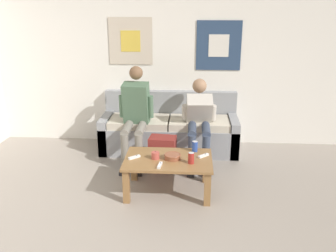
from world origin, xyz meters
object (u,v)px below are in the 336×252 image
(backpack, at_px, (162,154))
(drink_can_blue, at_px, (195,146))
(game_controller_near_left, at_px, (203,156))
(game_controller_far_center, at_px, (134,157))
(ceramic_bowl, at_px, (173,156))
(couch, at_px, (170,131))
(pillar_candle, at_px, (155,155))
(game_controller_near_right, at_px, (160,165))
(person_seated_adult, at_px, (135,112))
(coffee_table, at_px, (168,164))
(person_seated_teen, at_px, (199,118))
(drink_can_red, at_px, (191,158))

(backpack, relative_size, drink_can_blue, 3.49)
(game_controller_near_left, bearing_deg, game_controller_far_center, -173.15)
(ceramic_bowl, relative_size, game_controller_far_center, 1.40)
(backpack, xyz_separation_m, ceramic_bowl, (0.16, -0.61, 0.24))
(couch, distance_m, game_controller_far_center, 1.35)
(pillar_candle, xyz_separation_m, game_controller_near_right, (0.07, -0.20, -0.03))
(person_seated_adult, height_order, ceramic_bowl, person_seated_adult)
(coffee_table, height_order, backpack, backpack)
(pillar_candle, relative_size, drink_can_blue, 0.73)
(ceramic_bowl, relative_size, game_controller_near_right, 1.26)
(pillar_candle, height_order, game_controller_near_right, pillar_candle)
(couch, distance_m, person_seated_teen, 0.62)
(coffee_table, xyz_separation_m, pillar_candle, (-0.14, -0.01, 0.11))
(couch, relative_size, ceramic_bowl, 10.49)
(game_controller_near_left, xyz_separation_m, game_controller_near_right, (-0.47, -0.29, 0.00))
(drink_can_blue, bearing_deg, person_seated_teen, 85.52)
(drink_can_red, height_order, game_controller_far_center, drink_can_red)
(person_seated_teen, distance_m, drink_can_blue, 0.73)
(person_seated_teen, distance_m, backpack, 0.70)
(drink_can_red, bearing_deg, drink_can_blue, 83.14)
(person_seated_teen, height_order, drink_can_red, person_seated_teen)
(coffee_table, height_order, person_seated_adult, person_seated_adult)
(drink_can_red, bearing_deg, game_controller_far_center, 171.61)
(pillar_candle, xyz_separation_m, game_controller_near_left, (0.54, 0.09, -0.03))
(game_controller_near_left, relative_size, game_controller_far_center, 0.97)
(game_controller_near_left, relative_size, game_controller_near_right, 0.88)
(ceramic_bowl, bearing_deg, person_seated_teen, 72.26)
(person_seated_teen, distance_m, game_controller_near_right, 1.25)
(person_seated_adult, xyz_separation_m, drink_can_red, (0.76, -1.01, -0.20))
(person_seated_adult, xyz_separation_m, drink_can_blue, (0.80, -0.67, -0.20))
(person_seated_adult, bearing_deg, game_controller_near_left, -42.71)
(person_seated_teen, bearing_deg, ceramic_bowl, -107.74)
(backpack, bearing_deg, ceramic_bowl, -75.10)
(pillar_candle, bearing_deg, coffee_table, 4.48)
(coffee_table, xyz_separation_m, drink_can_blue, (0.30, 0.23, 0.13))
(game_controller_near_right, bearing_deg, person_seated_teen, 69.71)
(ceramic_bowl, bearing_deg, drink_can_red, -27.06)
(backpack, distance_m, pillar_candle, 0.67)
(backpack, distance_m, ceramic_bowl, 0.68)
(pillar_candle, relative_size, game_controller_near_left, 0.70)
(coffee_table, bearing_deg, game_controller_far_center, -177.76)
(ceramic_bowl, relative_size, pillar_candle, 2.04)
(couch, distance_m, drink_can_red, 1.45)
(person_seated_adult, xyz_separation_m, backpack, (0.39, -0.30, -0.47))
(couch, height_order, game_controller_far_center, couch)
(ceramic_bowl, distance_m, pillar_candle, 0.19)
(couch, bearing_deg, ceramic_bowl, -85.02)
(game_controller_near_left, bearing_deg, drink_can_red, -126.66)
(couch, bearing_deg, backpack, -94.16)
(person_seated_adult, xyz_separation_m, game_controller_near_right, (0.42, -1.12, -0.25))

